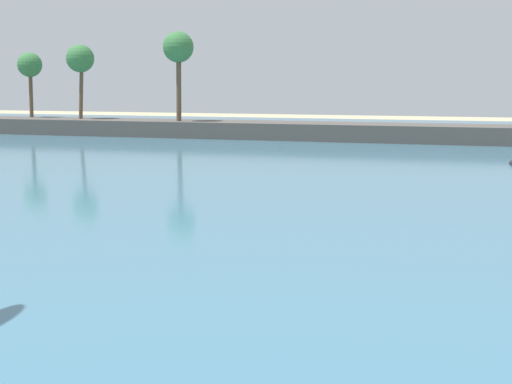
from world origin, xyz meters
name	(u,v)px	position (x,y,z in m)	size (l,w,h in m)	color
sea	(420,158)	(0.00, 62.87, 0.03)	(220.00, 109.65, 0.06)	teal
palm_headland	(427,121)	(-0.50, 77.72, 2.21)	(119.38, 6.04, 12.81)	#514C47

